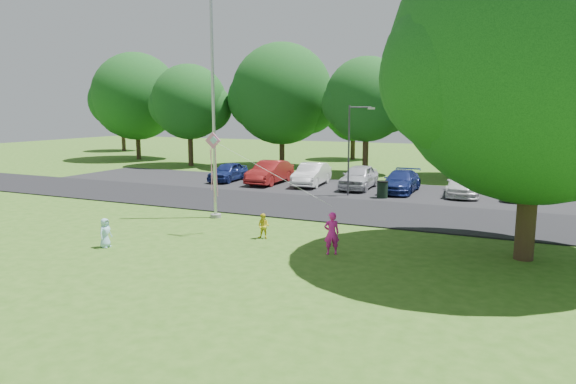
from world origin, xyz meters
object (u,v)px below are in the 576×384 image
at_px(flagpole, 214,126).
at_px(child_blue, 105,233).
at_px(kite, 215,152).
at_px(trash_can, 382,190).
at_px(street_lamp, 353,142).
at_px(big_tree, 535,65).
at_px(child_yellow, 264,226).
at_px(woman, 332,233).

distance_m(flagpole, child_blue, 7.08).
bearing_deg(kite, flagpole, 116.28).
height_order(trash_can, child_blue, child_blue).
relative_size(street_lamp, trash_can, 5.15).
bearing_deg(trash_can, flagpole, -125.60).
xyz_separation_m(flagpole, street_lamp, (3.94, 8.07, -1.08)).
relative_size(big_tree, kite, 2.03).
bearing_deg(child_blue, kite, -39.64).
bearing_deg(flagpole, big_tree, -6.86).
bearing_deg(child_blue, trash_can, -25.78).
height_order(trash_can, child_yellow, trash_can).
bearing_deg(child_yellow, big_tree, 2.03).
relative_size(woman, child_yellow, 1.52).
distance_m(street_lamp, child_blue, 15.08).
xyz_separation_m(trash_can, child_blue, (-6.55, -14.02, 0.03)).
height_order(flagpole, big_tree, big_tree).
bearing_deg(street_lamp, big_tree, -66.13).
xyz_separation_m(child_yellow, child_blue, (-4.59, -3.46, 0.05)).
height_order(child_yellow, kite, kite).
bearing_deg(trash_can, woman, -84.43).
relative_size(child_yellow, kite, 0.18).
bearing_deg(big_tree, street_lamp, 132.50).
height_order(trash_can, woman, woman).
bearing_deg(street_lamp, child_blue, -127.31).
bearing_deg(street_lamp, trash_can, -20.72).
xyz_separation_m(street_lamp, big_tree, (8.79, -9.60, 3.18)).
bearing_deg(child_yellow, woman, -21.85).
relative_size(trash_can, child_blue, 0.94).
bearing_deg(flagpole, kite, -57.09).
distance_m(big_tree, child_blue, 15.39).
bearing_deg(street_lamp, child_yellow, -109.57).
distance_m(street_lamp, kite, 11.05).
height_order(trash_can, big_tree, big_tree).
distance_m(big_tree, kite, 11.41).
bearing_deg(kite, trash_can, 63.32).
bearing_deg(child_yellow, flagpole, 141.29).
height_order(woman, child_yellow, woman).
relative_size(woman, kite, 0.27).
distance_m(big_tree, child_yellow, 10.72).
distance_m(child_yellow, kite, 3.40).
xyz_separation_m(trash_can, woman, (1.12, -11.52, 0.24)).
bearing_deg(woman, kite, -39.48).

